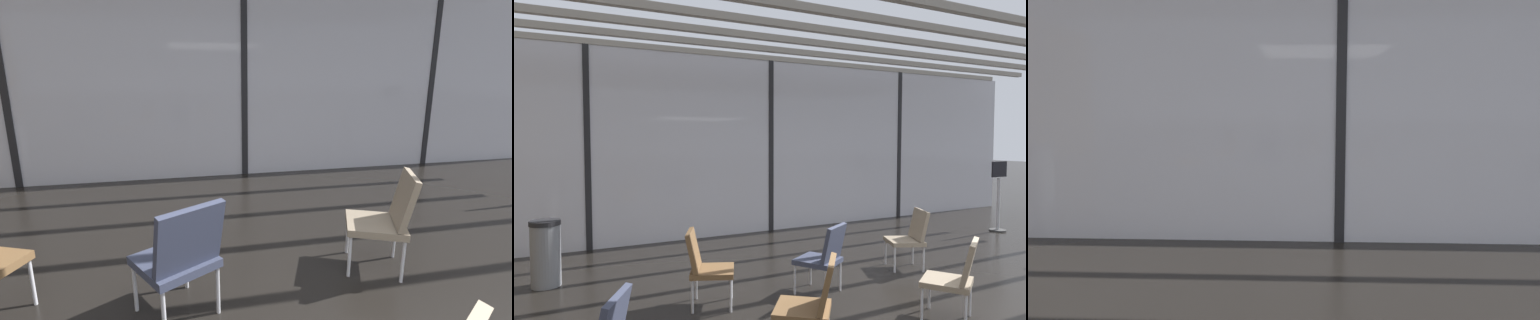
# 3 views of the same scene
# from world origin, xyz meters

# --- Properties ---
(glass_curtain_wall) EXTENTS (14.00, 0.08, 3.50)m
(glass_curtain_wall) POSITION_xyz_m (0.00, 5.20, 1.75)
(glass_curtain_wall) COLOR silver
(glass_curtain_wall) RESTS_ON ground
(window_mullion_0) EXTENTS (0.10, 0.12, 3.50)m
(window_mullion_0) POSITION_xyz_m (-3.50, 5.20, 1.75)
(window_mullion_0) COLOR black
(window_mullion_0) RESTS_ON ground
(window_mullion_1) EXTENTS (0.10, 0.12, 3.50)m
(window_mullion_1) POSITION_xyz_m (0.00, 5.20, 1.75)
(window_mullion_1) COLOR black
(window_mullion_1) RESTS_ON ground
(window_mullion_2) EXTENTS (0.10, 0.12, 3.50)m
(window_mullion_2) POSITION_xyz_m (3.50, 5.20, 1.75)
(window_mullion_2) COLOR black
(window_mullion_2) RESTS_ON ground
(parked_airplane) EXTENTS (12.78, 4.46, 4.46)m
(parked_airplane) POSITION_xyz_m (-0.39, 9.65, 2.23)
(parked_airplane) COLOR #B2BCD6
(parked_airplane) RESTS_ON ground
(lounge_chair_2) EXTENTS (0.68, 0.65, 0.87)m
(lounge_chair_2) POSITION_xyz_m (0.63, 1.90, 0.49)
(lounge_chair_2) COLOR #7F705B
(lounge_chair_2) RESTS_ON ground
(lounge_chair_4) EXTENTS (0.68, 0.70, 0.87)m
(lounge_chair_4) POSITION_xyz_m (-1.10, 1.59, 0.49)
(lounge_chair_4) COLOR #33384C
(lounge_chair_4) RESTS_ON ground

